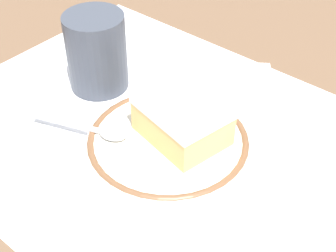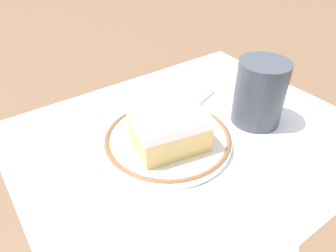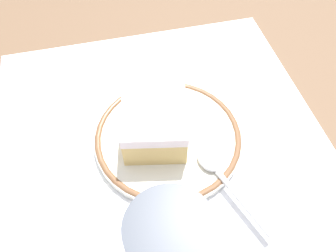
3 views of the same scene
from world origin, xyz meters
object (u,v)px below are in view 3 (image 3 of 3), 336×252
plate (168,137)px  spoon (219,174)px  sugar_packet (42,130)px  napkin (55,177)px  cup (170,249)px  cake_slice (155,120)px

plate → spoon: spoon is taller
spoon → sugar_packet: bearing=58.8°
napkin → cup: bearing=-139.2°
plate → spoon: 0.08m
plate → cup: (-0.15, 0.03, 0.04)m
cup → sugar_packet: (0.20, 0.12, -0.04)m
cake_slice → sugar_packet: cake_slice is taller
spoon → plate: bearing=32.5°
plate → sugar_packet: (0.05, 0.16, -0.00)m
sugar_packet → cup: bearing=-148.5°
napkin → spoon: bearing=-104.6°
cup → spoon: bearing=-45.0°
cake_slice → spoon: bearing=-142.8°
spoon → cake_slice: bearing=37.2°
napkin → plate: bearing=-81.8°
spoon → sugar_packet: size_ratio=2.44×
plate → napkin: plate is taller
cake_slice → cup: cup is taller
spoon → sugar_packet: 0.24m
plate → sugar_packet: size_ratio=3.78×
cake_slice → napkin: cake_slice is taller
plate → cake_slice: size_ratio=1.69×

